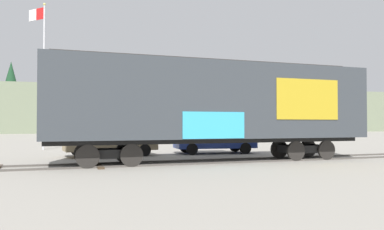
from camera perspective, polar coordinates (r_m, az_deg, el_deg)
The scene contains 7 objects.
ground_plane at distance 17.39m, azimuth 0.57°, elevation -6.96°, with size 260.00×260.00×0.00m, color gray.
track at distance 18.15m, azimuth 6.85°, elevation -6.59°, with size 60.01×4.50×0.08m.
freight_car at distance 17.59m, azimuth 3.17°, elevation 1.77°, with size 14.76×3.46×4.63m.
flagpole at distance 28.24m, azimuth -21.12°, elevation 7.89°, with size 1.16×1.24×9.78m.
hillside at distance 89.13m, azimuth -13.31°, elevation 0.55°, with size 130.31×32.35×13.80m.
parked_car_tan at distance 21.29m, azimuth -11.86°, elevation -3.66°, with size 4.95×2.48×1.67m.
parked_car_blue at distance 22.86m, azimuth 3.21°, elevation -3.38°, with size 4.70×2.21×1.80m.
Camera 1 is at (-5.11, -16.53, 1.71)m, focal length 36.59 mm.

